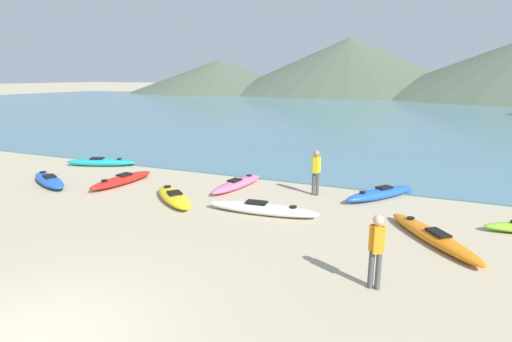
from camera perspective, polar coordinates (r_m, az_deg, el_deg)
The scene contains 13 objects.
bay_water at distance 50.00m, azimuth 17.27°, elevation 8.17°, with size 160.00×70.00×0.06m, color teal.
far_hill_left at distance 105.88m, azimuth -5.31°, elevation 13.37°, with size 45.18×45.18×8.05m, color #4C5B47.
far_hill_midleft at distance 101.66m, azimuth 13.16°, elevation 14.48°, with size 60.52×60.52×13.02m, color #4C5B47.
kayak_on_sand_0 at distance 14.43m, azimuth 17.38°, elevation -3.08°, with size 2.36×2.89×0.40m.
kayak_on_sand_1 at distance 12.26m, azimuth 0.86°, elevation -5.40°, with size 3.59×0.89×0.38m.
kayak_on_sand_2 at distance 11.22m, azimuth 23.96°, elevation -8.53°, with size 2.58×3.14×0.35m.
kayak_on_sand_3 at distance 20.08m, azimuth -21.27°, elevation 1.17°, with size 3.28×1.77×0.39m.
kayak_on_sand_4 at distance 16.41m, azimuth -18.61°, elevation -1.22°, with size 0.97×3.06×0.39m.
kayak_on_sand_5 at distance 15.03m, azimuth -2.74°, elevation -1.86°, with size 1.11×3.00×0.37m.
kayak_on_sand_7 at distance 13.74m, azimuth -11.67°, elevation -3.62°, with size 2.68×2.41×0.36m.
kayak_on_sand_8 at distance 17.47m, azimuth -27.46°, elevation -1.17°, with size 3.02×1.94×0.40m.
person_near_foreground at distance 8.24m, azimuth 16.82°, elevation -10.37°, with size 0.31×0.27×1.54m.
person_near_waterline at distance 14.11m, azimuth 8.56°, elevation 0.18°, with size 0.33×0.23×1.61m.
Camera 1 is at (5.38, -3.55, 4.14)m, focal length 28.00 mm.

